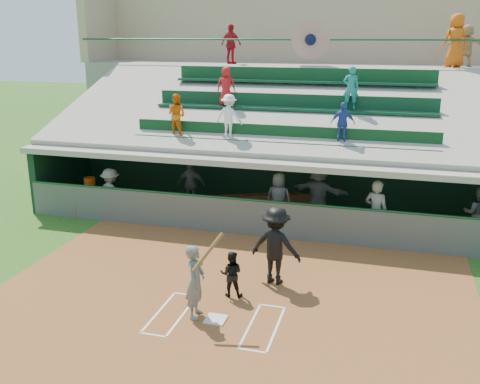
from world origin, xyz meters
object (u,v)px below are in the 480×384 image
(white_table, at_px, (90,198))
(water_cooler, at_px, (90,183))
(batter_at_plate, at_px, (195,281))
(catcher, at_px, (231,274))
(home_plate, at_px, (216,319))

(white_table, xyz_separation_m, water_cooler, (0.02, 0.04, 0.52))
(batter_at_plate, distance_m, water_cooler, 8.60)
(catcher, distance_m, water_cooler, 8.22)
(white_table, relative_size, water_cooler, 2.00)
(white_table, bearing_deg, water_cooler, 76.03)
(white_table, bearing_deg, batter_at_plate, -36.29)
(batter_at_plate, relative_size, white_table, 2.56)
(batter_at_plate, bearing_deg, water_cooler, 135.23)
(batter_at_plate, height_order, water_cooler, batter_at_plate)
(home_plate, relative_size, batter_at_plate, 0.22)
(catcher, relative_size, water_cooler, 2.84)
(home_plate, bearing_deg, water_cooler, 137.07)
(home_plate, height_order, water_cooler, water_cooler)
(home_plate, relative_size, water_cooler, 1.13)
(home_plate, xyz_separation_m, white_table, (-6.57, 6.05, 0.34))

